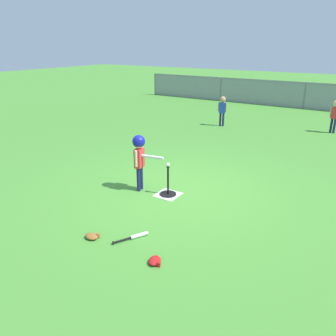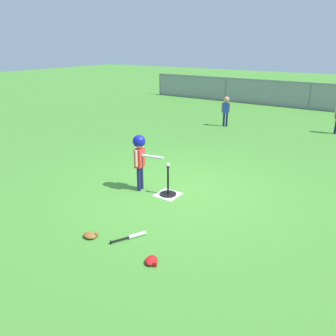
{
  "view_description": "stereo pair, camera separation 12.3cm",
  "coord_description": "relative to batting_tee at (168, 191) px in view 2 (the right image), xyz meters",
  "views": [
    {
      "loc": [
        3.15,
        -5.29,
        2.76
      ],
      "look_at": [
        -0.1,
        -0.29,
        0.55
      ],
      "focal_mm": 36.27,
      "sensor_mm": 36.0,
      "label": 1
    },
    {
      "loc": [
        3.25,
        -5.22,
        2.76
      ],
      "look_at": [
        -0.1,
        -0.29,
        0.55
      ],
      "focal_mm": 36.27,
      "sensor_mm": 36.0,
      "label": 2
    }
  ],
  "objects": [
    {
      "name": "glove_near_bats",
      "position": [
        1.03,
        -1.91,
        -0.05
      ],
      "size": [
        0.23,
        0.26,
        0.07
      ],
      "color": "#B21919",
      "rests_on": "ground_plane"
    },
    {
      "name": "baseball_on_tee",
      "position": [
        0.0,
        0.0,
        0.53
      ],
      "size": [
        0.07,
        0.07,
        0.07
      ],
      "primitive_type": "sphere",
      "color": "white",
      "rests_on": "batting_tee"
    },
    {
      "name": "fielder_near_right",
      "position": [
        -1.54,
        5.84,
        0.58
      ],
      "size": [
        0.3,
        0.2,
        1.03
      ],
      "color": "#191E4C",
      "rests_on": "ground_plane"
    },
    {
      "name": "glove_by_plate",
      "position": [
        -0.11,
        -1.93,
        -0.05
      ],
      "size": [
        0.23,
        0.18,
        0.07
      ],
      "color": "brown",
      "rests_on": "ground_plane"
    },
    {
      "name": "batter_child",
      "position": [
        -0.59,
        -0.1,
        0.71
      ],
      "size": [
        0.63,
        0.32,
        1.12
      ],
      "color": "#191E4C",
      "rests_on": "ground_plane"
    },
    {
      "name": "batting_tee",
      "position": [
        0.0,
        0.0,
        0.0
      ],
      "size": [
        0.32,
        0.32,
        0.58
      ],
      "color": "black",
      "rests_on": "ground_plane"
    },
    {
      "name": "spare_bat_silver",
      "position": [
        0.43,
        -1.57,
        -0.06
      ],
      "size": [
        0.31,
        0.52,
        0.06
      ],
      "color": "silver",
      "rests_on": "ground_plane"
    },
    {
      "name": "outfield_fence",
      "position": [
        0.1,
        10.86,
        0.53
      ],
      "size": [
        16.06,
        0.06,
        1.15
      ],
      "color": "slate",
      "rests_on": "ground_plane"
    },
    {
      "name": "home_plate",
      "position": [
        0.0,
        0.0,
        -0.08
      ],
      "size": [
        0.44,
        0.44,
        0.01
      ],
      "primitive_type": "cube",
      "color": "white",
      "rests_on": "ground_plane"
    },
    {
      "name": "ground_plane",
      "position": [
        0.1,
        0.29,
        -0.09
      ],
      "size": [
        60.0,
        60.0,
        0.0
      ],
      "primitive_type": "plane",
      "color": "#478C33"
    }
  ]
}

